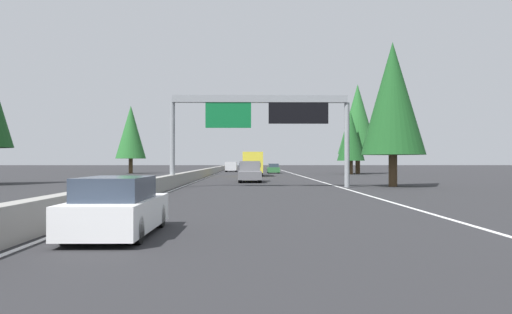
% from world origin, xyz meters
% --- Properties ---
extents(ground_plane, '(320.00, 320.00, 0.00)m').
position_xyz_m(ground_plane, '(60.00, 0.00, 0.00)').
color(ground_plane, '#262628').
extents(median_barrier, '(180.00, 0.56, 0.90)m').
position_xyz_m(median_barrier, '(80.00, 0.30, 0.45)').
color(median_barrier, gray).
rests_on(median_barrier, ground).
extents(shoulder_stripe_right, '(160.00, 0.16, 0.01)m').
position_xyz_m(shoulder_stripe_right, '(70.00, -11.52, 0.01)').
color(shoulder_stripe_right, silver).
rests_on(shoulder_stripe_right, ground).
extents(shoulder_stripe_median, '(160.00, 0.16, 0.01)m').
position_xyz_m(shoulder_stripe_median, '(70.00, -0.25, 0.01)').
color(shoulder_stripe_median, silver).
rests_on(shoulder_stripe_median, ground).
extents(sign_gantry_overhead, '(0.50, 12.68, 6.49)m').
position_xyz_m(sign_gantry_overhead, '(32.47, -6.03, 5.16)').
color(sign_gantry_overhead, gray).
rests_on(sign_gantry_overhead, ground).
extents(sedan_mid_left, '(4.40, 1.80, 1.47)m').
position_xyz_m(sedan_mid_left, '(10.17, -1.82, 0.68)').
color(sedan_mid_left, white).
rests_on(sedan_mid_left, ground).
extents(pickup_far_right, '(5.60, 2.00, 1.86)m').
position_xyz_m(pickup_far_right, '(42.05, -5.16, 0.91)').
color(pickup_far_right, slate).
rests_on(pickup_far_right, ground).
extents(sedan_distant_b, '(4.40, 1.80, 1.47)m').
position_xyz_m(sedan_distant_b, '(73.09, -8.75, 0.68)').
color(sedan_distant_b, '#2D6B38').
rests_on(sedan_distant_b, ground).
extents(bus_mid_center, '(11.50, 2.55, 3.10)m').
position_xyz_m(bus_mid_center, '(110.46, -5.45, 1.72)').
color(bus_mid_center, white).
rests_on(bus_mid_center, ground).
extents(sedan_mid_right, '(4.40, 1.80, 1.47)m').
position_xyz_m(sedan_mid_right, '(100.07, -5.43, 0.68)').
color(sedan_mid_right, '#AD931E').
rests_on(sedan_mid_right, ground).
extents(minivan_near_center, '(5.00, 1.95, 1.69)m').
position_xyz_m(minivan_near_center, '(83.85, -1.92, 0.95)').
color(minivan_near_center, silver).
rests_on(minivan_near_center, ground).
extents(box_truck_distant_a, '(8.50, 2.40, 2.95)m').
position_xyz_m(box_truck_distant_a, '(59.47, -5.52, 1.61)').
color(box_truck_distant_a, gold).
rests_on(box_truck_distant_a, ground).
extents(sedan_far_center, '(4.40, 1.80, 1.47)m').
position_xyz_m(sedan_far_center, '(120.38, -5.64, 0.68)').
color(sedan_far_center, slate).
rests_on(sedan_far_center, ground).
extents(conifer_right_near, '(4.64, 4.64, 10.54)m').
position_xyz_m(conifer_right_near, '(33.46, -15.55, 6.41)').
color(conifer_right_near, '#4C3823').
rests_on(conifer_right_near, ground).
extents(conifer_right_mid, '(3.83, 3.83, 8.70)m').
position_xyz_m(conifer_right_mid, '(66.63, -19.32, 5.28)').
color(conifer_right_mid, '#4C3823').
rests_on(conifer_right_mid, ground).
extents(conifer_right_far, '(5.78, 5.78, 13.15)m').
position_xyz_m(conifer_right_far, '(69.96, -21.01, 7.99)').
color(conifer_right_far, '#4C3823').
rests_on(conifer_right_far, ground).
extents(conifer_left_mid, '(4.48, 4.48, 10.18)m').
position_xyz_m(conifer_left_mid, '(71.81, 12.66, 6.18)').
color(conifer_left_mid, '#4C3823').
rests_on(conifer_left_mid, ground).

